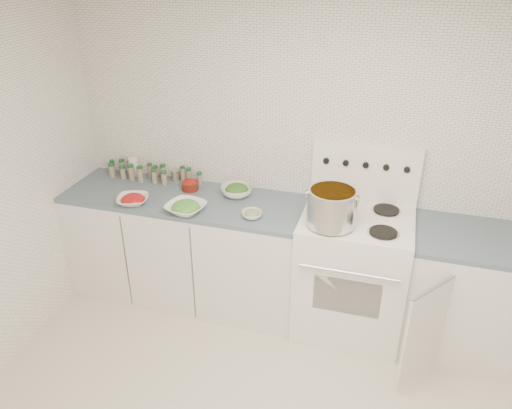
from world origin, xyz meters
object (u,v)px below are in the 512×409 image
at_px(stove, 352,270).
at_px(bowl_tomato, 133,200).
at_px(stock_pot, 332,206).
at_px(bowl_snowpea, 186,207).

distance_m(stove, bowl_tomato, 1.69).
bearing_deg(stove, stock_pot, -134.73).
height_order(stove, bowl_tomato, stove).
xyz_separation_m(stove, bowl_snowpea, (-1.19, -0.21, 0.44)).
xyz_separation_m(stove, stock_pot, (-0.17, -0.17, 0.58)).
bearing_deg(bowl_tomato, bowl_snowpea, -1.84).
height_order(stock_pot, bowl_snowpea, stock_pot).
bearing_deg(bowl_snowpea, stock_pot, 2.65).
bearing_deg(stock_pot, bowl_tomato, -178.67).
bearing_deg(bowl_snowpea, bowl_tomato, 178.16).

